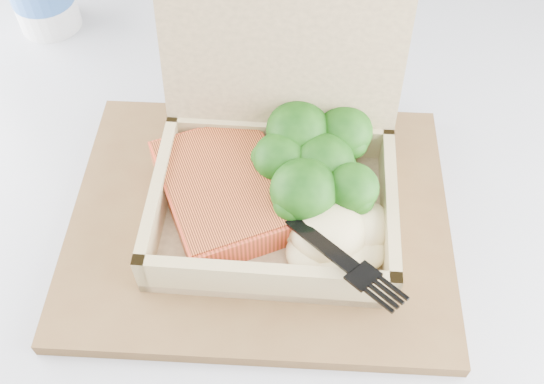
# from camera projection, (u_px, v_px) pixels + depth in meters

# --- Properties ---
(cafe_table) EXTENTS (0.96, 0.96, 0.76)m
(cafe_table) POSITION_uv_depth(u_px,v_px,m) (243.00, 313.00, 0.72)
(cafe_table) COLOR black
(cafe_table) RESTS_ON floor
(serving_tray) EXTENTS (0.39, 0.34, 0.01)m
(serving_tray) POSITION_uv_depth(u_px,v_px,m) (260.00, 219.00, 0.55)
(serving_tray) COLOR brown
(serving_tray) RESTS_ON cafe_table
(takeout_container) EXTENTS (0.24, 0.23, 0.20)m
(takeout_container) POSITION_uv_depth(u_px,v_px,m) (276.00, 157.00, 0.52)
(takeout_container) COLOR tan
(takeout_container) RESTS_ON serving_tray
(salmon_fillet) EXTENTS (0.16, 0.17, 0.03)m
(salmon_fillet) POSITION_uv_depth(u_px,v_px,m) (225.00, 190.00, 0.53)
(salmon_fillet) COLOR #E84B2D
(salmon_fillet) RESTS_ON takeout_container
(broccoli_pile) EXTENTS (0.13, 0.13, 0.05)m
(broccoli_pile) POSITION_uv_depth(u_px,v_px,m) (323.00, 167.00, 0.54)
(broccoli_pile) COLOR #256616
(broccoli_pile) RESTS_ON takeout_container
(mashed_potatoes) EXTENTS (0.11, 0.09, 0.04)m
(mashed_potatoes) POSITION_uv_depth(u_px,v_px,m) (328.00, 229.00, 0.50)
(mashed_potatoes) COLOR beige
(mashed_potatoes) RESTS_ON takeout_container
(plastic_fork) EXTENTS (0.14, 0.11, 0.03)m
(plastic_fork) POSITION_uv_depth(u_px,v_px,m) (288.00, 215.00, 0.49)
(plastic_fork) COLOR black
(plastic_fork) RESTS_ON mashed_potatoes
(receipt) EXTENTS (0.09, 0.13, 0.00)m
(receipt) POSITION_uv_depth(u_px,v_px,m) (328.00, 79.00, 0.67)
(receipt) COLOR silver
(receipt) RESTS_ON cafe_table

